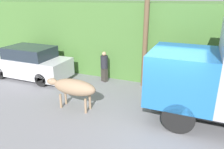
% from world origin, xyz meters
% --- Properties ---
extents(ground_plane, '(60.00, 60.00, 0.00)m').
position_xyz_m(ground_plane, '(0.00, 0.00, 0.00)').
color(ground_plane, gray).
extents(hillside_embankment, '(32.00, 6.03, 3.83)m').
position_xyz_m(hillside_embankment, '(0.00, 6.33, 1.92)').
color(hillside_embankment, '#4C7A38').
rests_on(hillside_embankment, ground_plane).
extents(brown_cow, '(2.12, 0.62, 1.20)m').
position_xyz_m(brown_cow, '(-3.22, -0.27, 0.88)').
color(brown_cow, '#9E7F60').
rests_on(brown_cow, ground_plane).
extents(parked_suv, '(4.35, 1.76, 1.68)m').
position_xyz_m(parked_suv, '(-7.18, 1.80, 0.81)').
color(parked_suv, silver).
rests_on(parked_suv, ground_plane).
extents(pedestrian_on_hill, '(0.49, 0.49, 1.55)m').
position_xyz_m(pedestrian_on_hill, '(-3.32, 2.79, 0.84)').
color(pedestrian_on_hill, '#38332D').
rests_on(pedestrian_on_hill, ground_plane).
extents(utility_pole, '(0.90, 0.23, 5.73)m').
position_xyz_m(utility_pole, '(-1.34, 3.00, 2.98)').
color(utility_pole, brown).
rests_on(utility_pole, ground_plane).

